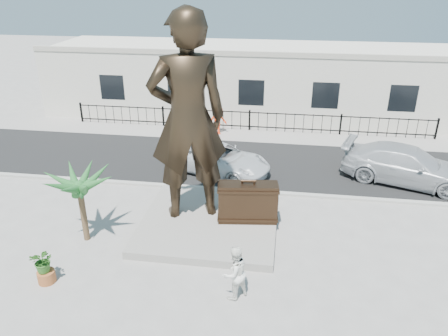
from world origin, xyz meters
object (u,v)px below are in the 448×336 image
Objects in this scene: car_white at (219,159)px; tourist at (234,273)px; statue at (188,119)px; suitcase at (248,202)px.

tourist is at bearing -145.57° from car_white.
tourist is (2.29, -4.32, -3.32)m from statue.
statue is 4.37× the size of tourist.
statue is at bearing -163.05° from car_white.
tourist is at bearing 97.76° from statue.
car_white is (-1.87, 4.74, -0.36)m from suitcase.
statue is 3.52× the size of suitcase.
car_white is (-1.86, 8.78, -0.18)m from tourist.
suitcase is at bearing 152.75° from statue.
suitcase reaches higher than car_white.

